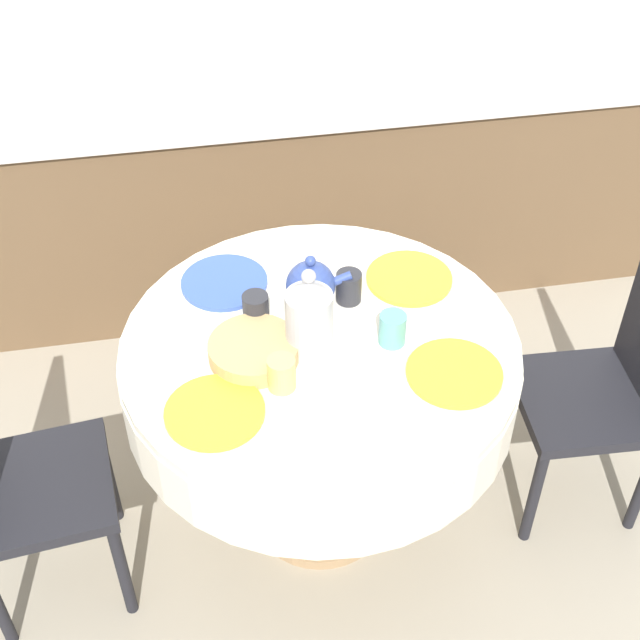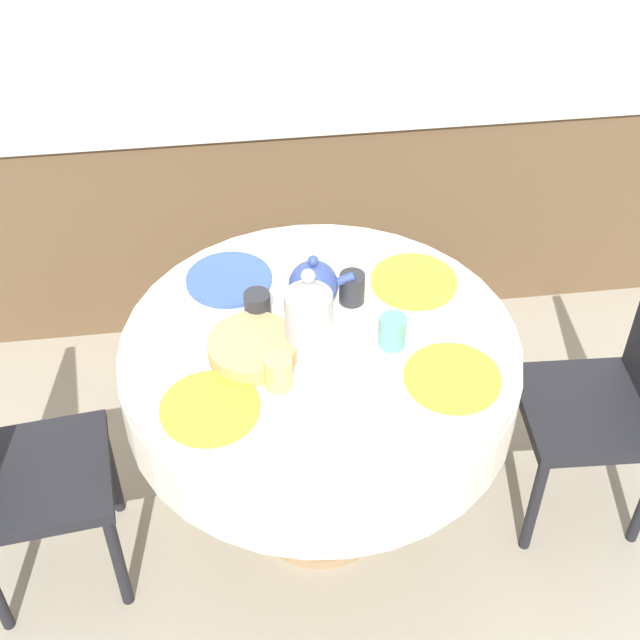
# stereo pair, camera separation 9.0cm
# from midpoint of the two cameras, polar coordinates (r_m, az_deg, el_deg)

# --- Properties ---
(ground_plane) EXTENTS (12.00, 12.00, 0.00)m
(ground_plane) POSITION_cam_midpoint_polar(r_m,az_deg,el_deg) (3.03, 0.87, -12.22)
(ground_plane) COLOR #9E937F
(kitchen_counter) EXTENTS (3.24, 0.64, 0.90)m
(kitchen_counter) POSITION_cam_midpoint_polar(r_m,az_deg,el_deg) (3.66, -1.93, 8.53)
(kitchen_counter) COLOR brown
(kitchen_counter) RESTS_ON ground_plane
(dining_table) EXTENTS (1.12, 1.12, 0.78)m
(dining_table) POSITION_cam_midpoint_polar(r_m,az_deg,el_deg) (2.54, 1.01, -3.59)
(dining_table) COLOR tan
(dining_table) RESTS_ON ground_plane
(chair_left) EXTENTS (0.42, 0.42, 0.86)m
(chair_left) POSITION_cam_midpoint_polar(r_m,az_deg,el_deg) (2.86, 19.19, -4.68)
(chair_left) COLOR black
(chair_left) RESTS_ON ground_plane
(chair_right) EXTENTS (0.44, 0.44, 0.86)m
(chair_right) POSITION_cam_midpoint_polar(r_m,az_deg,el_deg) (2.65, -18.37, -9.09)
(chair_right) COLOR black
(chair_right) RESTS_ON ground_plane
(plate_near_left) EXTENTS (0.26, 0.26, 0.01)m
(plate_near_left) POSITION_cam_midpoint_polar(r_m,az_deg,el_deg) (2.28, -5.94, -5.65)
(plate_near_left) COLOR yellow
(plate_near_left) RESTS_ON dining_table
(cup_near_left) EXTENTS (0.07, 0.07, 0.09)m
(cup_near_left) POSITION_cam_midpoint_polar(r_m,az_deg,el_deg) (2.30, -1.57, -3.37)
(cup_near_left) COLOR #DBB766
(cup_near_left) RESTS_ON dining_table
(plate_near_right) EXTENTS (0.26, 0.26, 0.01)m
(plate_near_right) POSITION_cam_midpoint_polar(r_m,az_deg,el_deg) (2.37, 9.55, -3.68)
(plate_near_right) COLOR yellow
(plate_near_right) RESTS_ON dining_table
(cup_near_right) EXTENTS (0.07, 0.07, 0.09)m
(cup_near_right) POSITION_cam_midpoint_polar(r_m,az_deg,el_deg) (2.42, 5.73, -0.75)
(cup_near_right) COLOR #5BA39E
(cup_near_right) RESTS_ON dining_table
(plate_far_left) EXTENTS (0.26, 0.26, 0.01)m
(plate_far_left) POSITION_cam_midpoint_polar(r_m,az_deg,el_deg) (2.65, -4.88, 2.59)
(plate_far_left) COLOR #3856AD
(plate_far_left) RESTS_ON dining_table
(cup_far_left) EXTENTS (0.07, 0.07, 0.09)m
(cup_far_left) POSITION_cam_midpoint_polar(r_m,az_deg,el_deg) (2.49, -2.99, 0.81)
(cup_far_left) COLOR #28282D
(cup_far_left) RESTS_ON dining_table
(plate_far_right) EXTENTS (0.26, 0.26, 0.01)m
(plate_far_right) POSITION_cam_midpoint_polar(r_m,az_deg,el_deg) (2.65, 7.00, 2.47)
(plate_far_right) COLOR yellow
(plate_far_right) RESTS_ON dining_table
(cup_far_right) EXTENTS (0.07, 0.07, 0.09)m
(cup_far_right) POSITION_cam_midpoint_polar(r_m,az_deg,el_deg) (2.55, 3.07, 2.04)
(cup_far_right) COLOR #28282D
(cup_far_right) RESTS_ON dining_table
(coffee_carafe) EXTENTS (0.13, 0.13, 0.27)m
(coffee_carafe) POSITION_cam_midpoint_polar(r_m,az_deg,el_deg) (2.35, 0.36, 0.21)
(coffee_carafe) COLOR #B2B2B7
(coffee_carafe) RESTS_ON dining_table
(teapot) EXTENTS (0.19, 0.14, 0.18)m
(teapot) POSITION_cam_midpoint_polar(r_m,az_deg,el_deg) (2.50, 0.55, 2.23)
(teapot) COLOR #33478E
(teapot) RESTS_ON dining_table
(bread_basket) EXTENTS (0.25, 0.25, 0.05)m
(bread_basket) POSITION_cam_midpoint_polar(r_m,az_deg,el_deg) (2.39, -3.25, -1.82)
(bread_basket) COLOR tan
(bread_basket) RESTS_ON dining_table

